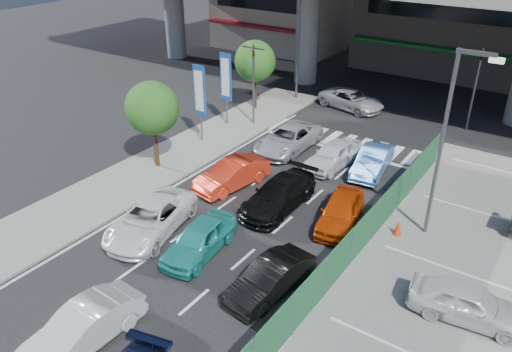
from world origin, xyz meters
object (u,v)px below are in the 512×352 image
Objects in this scene: taxi_teal_mid at (199,239)px; sedan_black_mid at (279,195)px; traffic_light_left at (253,65)px; hatch_black_mid_right at (270,278)px; taxi_orange_left at (232,174)px; traffic_cone at (398,228)px; tree_near at (152,108)px; wagon_silver_front_left at (288,139)px; crossing_wagon_silver at (351,100)px; kei_truck_front_right at (373,161)px; taxi_orange_right at (341,211)px; street_lamp_right at (448,132)px; traffic_light_right at (479,69)px; signboard_near at (200,93)px; street_lamp_left at (301,34)px; sedan_white_mid_left at (150,219)px; tree_far at (255,61)px; signboard_far at (226,79)px; hatch_white_back_mid at (83,327)px; parked_sedan_white at (468,303)px; sedan_white_front_mid at (334,155)px.

sedan_black_mid is at bearing 74.24° from taxi_teal_mid.
traffic_light_left is 16.59m from hatch_black_mid_right.
traffic_cone is at bearing 14.14° from taxi_orange_left.
tree_near reaches higher than wagon_silver_front_left.
traffic_light_left is at bearing 159.32° from crossing_wagon_silver.
taxi_orange_right is at bearing -88.98° from kei_truck_front_right.
street_lamp_right is 16.07m from crossing_wagon_silver.
traffic_light_right is 1.30× the size of taxi_orange_right.
street_lamp_left is at bearing 85.01° from signboard_near.
sedan_white_mid_left is at bearing 174.16° from taxi_teal_mid.
street_lamp_left is 1.67× the size of tree_far.
signboard_far is 8.61m from taxi_orange_left.
sedan_black_mid reaches higher than traffic_cone.
sedan_black_mid is 1.02× the size of crossing_wagon_silver.
traffic_light_right is 26.22m from hatch_white_back_mid.
crossing_wagon_silver is (5.37, 7.37, -2.41)m from signboard_far.
hatch_white_back_mid reaches higher than hatch_black_mid_right.
parked_sedan_white is (12.57, 2.28, 0.03)m from sedan_white_mid_left.
taxi_orange_right is 6.78m from parked_sedan_white.
traffic_light_left is 14.41m from taxi_teal_mid.
sedan_white_front_mid is at bearing -116.37° from traffic_light_right.
traffic_cone is at bearing 0.37° from taxi_orange_right.
parked_sedan_white is (17.37, -9.39, -2.34)m from signboard_far.
taxi_teal_mid is 11.04m from kei_truck_front_right.
signboard_far is 8.85m from sedan_white_front_mid.
taxi_teal_mid is at bearing -64.24° from traffic_light_left.
kei_truck_front_right is (10.05, 2.00, -2.40)m from signboard_near.
traffic_light_right is 7.50× the size of traffic_cone.
signboard_near and signboard_far have the same top height.
signboard_near is 11.74m from crossing_wagon_silver.
tree_far is at bearing 94.36° from tree_near.
tree_near reaches higher than sedan_black_mid.
street_lamp_right is at bearing -7.90° from signboard_near.
taxi_orange_left is 1.05× the size of kei_truck_front_right.
signboard_far is 15.14m from traffic_cone.
hatch_black_mid_right is at bearing -61.61° from wagon_silver_front_left.
street_lamp_left reaches higher than sedan_white_front_mid.
taxi_teal_mid reaches higher than traffic_cone.
wagon_silver_front_left is 1.28× the size of parked_sedan_white.
kei_truck_front_right is at bearing 100.78° from hatch_black_mid_right.
sedan_white_mid_left and sedan_black_mid have the same top height.
tree_near is 1.01× the size of sedan_black_mid.
sedan_white_mid_left is at bearing -175.88° from hatch_black_mid_right.
traffic_light_right is at bearing 92.41° from traffic_cone.
traffic_cone is at bearing -29.36° from traffic_light_left.
signboard_near is 1.22× the size of hatch_black_mid_right.
signboard_far is 14.05m from taxi_teal_mid.
sedan_black_mid is at bearing -117.88° from kei_truck_front_right.
sedan_white_front_mid is at bearing 78.17° from taxi_teal_mid.
signboard_far is at bearing 161.32° from street_lamp_right.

